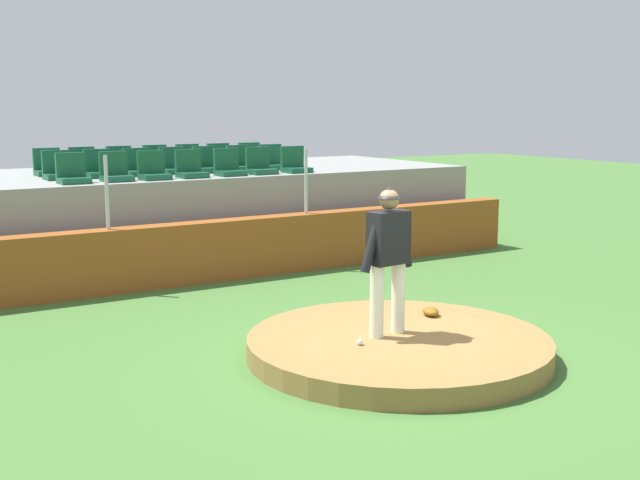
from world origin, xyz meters
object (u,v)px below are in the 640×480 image
(stadium_chair_10, at_px, (174,165))
(stadium_chair_11, at_px, (207,164))
(stadium_chair_16, at_px, (121,164))
(stadium_chair_12, at_px, (240,163))
(stadium_chair_3, at_px, (190,169))
(stadium_chair_5, at_px, (260,166))
(stadium_chair_13, at_px, (273,162))
(stadium_chair_2, at_px, (153,170))
(stadium_chair_7, at_px, (58,170))
(stadium_chair_8, at_px, (99,169))
(stadium_chair_4, at_px, (229,167))
(stadium_chair_15, at_px, (84,165))
(stadium_chair_17, at_px, (157,163))
(stadium_chair_6, at_px, (295,164))
(pitcher, at_px, (388,250))
(fielding_glove, at_px, (431,311))
(stadium_chair_9, at_px, (138,167))
(stadium_chair_1, at_px, (115,172))
(stadium_chair_20, at_px, (251,159))
(stadium_chair_0, at_px, (72,174))
(stadium_chair_14, at_px, (48,167))
(baseball, at_px, (360,342))
(stadium_chair_19, at_px, (220,160))
(stadium_chair_18, at_px, (189,161))

(stadium_chair_10, height_order, stadium_chair_11, same)
(stadium_chair_11, bearing_deg, stadium_chair_16, -32.89)
(stadium_chair_12, relative_size, stadium_chair_16, 1.00)
(stadium_chair_11, bearing_deg, stadium_chair_3, 51.53)
(stadium_chair_5, distance_m, stadium_chair_13, 1.12)
(stadium_chair_2, xyz_separation_m, stadium_chair_10, (0.75, 0.94, 0.00))
(stadium_chair_7, bearing_deg, stadium_chair_8, -178.94)
(stadium_chair_3, bearing_deg, stadium_chair_16, -68.82)
(stadium_chair_3, bearing_deg, stadium_chair_4, -178.89)
(stadium_chair_5, bearing_deg, stadium_chair_15, -32.53)
(stadium_chair_17, bearing_deg, stadium_chair_6, 138.66)
(pitcher, xyz_separation_m, stadium_chair_7, (-2.05, 6.87, 0.55))
(stadium_chair_7, xyz_separation_m, stadium_chair_11, (2.80, -0.01, 0.00))
(stadium_chair_4, height_order, stadium_chair_16, same)
(stadium_chair_6, xyz_separation_m, stadium_chair_10, (-2.09, 0.95, 0.00))
(pitcher, xyz_separation_m, stadium_chair_2, (-0.65, 5.96, 0.55))
(fielding_glove, distance_m, stadium_chair_6, 5.88)
(stadium_chair_15, bearing_deg, fielding_glove, 107.64)
(stadium_chair_3, bearing_deg, stadium_chair_12, -148.04)
(stadium_chair_8, bearing_deg, stadium_chair_9, 178.30)
(stadium_chair_1, xyz_separation_m, stadium_chair_15, (-0.04, 1.79, 0.00))
(stadium_chair_3, height_order, stadium_chair_4, same)
(stadium_chair_16, bearing_deg, stadium_chair_3, 111.18)
(stadium_chair_2, height_order, stadium_chair_12, same)
(stadium_chair_7, xyz_separation_m, stadium_chair_10, (2.15, 0.03, 0.00))
(fielding_glove, bearing_deg, stadium_chair_10, 30.98)
(stadium_chair_2, height_order, stadium_chair_20, same)
(stadium_chair_6, distance_m, stadium_chair_11, 1.70)
(pitcher, relative_size, stadium_chair_0, 3.52)
(stadium_chair_3, distance_m, stadium_chair_17, 1.82)
(stadium_chair_6, xyz_separation_m, stadium_chair_14, (-4.19, 1.80, 0.00))
(baseball, height_order, stadium_chair_0, stadium_chair_0)
(stadium_chair_12, bearing_deg, stadium_chair_6, 128.36)
(stadium_chair_5, xyz_separation_m, stadium_chair_16, (-2.10, 1.76, 0.00))
(stadium_chair_17, bearing_deg, stadium_chair_9, 52.78)
(stadium_chair_19, bearing_deg, stadium_chair_5, 90.10)
(stadium_chair_4, bearing_deg, stadium_chair_1, -0.17)
(stadium_chair_13, xyz_separation_m, stadium_chair_18, (-1.40, 0.94, 0.00))
(stadium_chair_4, distance_m, stadium_chair_12, 1.10)
(stadium_chair_4, xyz_separation_m, stadium_chair_7, (-2.85, 0.88, 0.00))
(stadium_chair_10, distance_m, stadium_chair_11, 0.65)
(stadium_chair_8, bearing_deg, stadium_chair_5, 162.37)
(stadium_chair_1, relative_size, stadium_chair_15, 1.00)
(stadium_chair_1, height_order, stadium_chair_3, same)
(baseball, xyz_separation_m, fielding_glove, (1.52, 0.59, 0.02))
(stadium_chair_2, relative_size, stadium_chair_13, 1.00)
(stadium_chair_1, xyz_separation_m, stadium_chair_17, (1.40, 1.80, 0.00))
(stadium_chair_12, bearing_deg, stadium_chair_5, 89.30)
(stadium_chair_0, bearing_deg, fielding_glove, 118.48)
(stadium_chair_7, bearing_deg, stadium_chair_18, -161.99)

